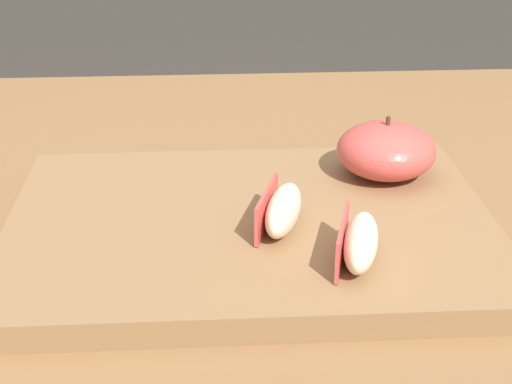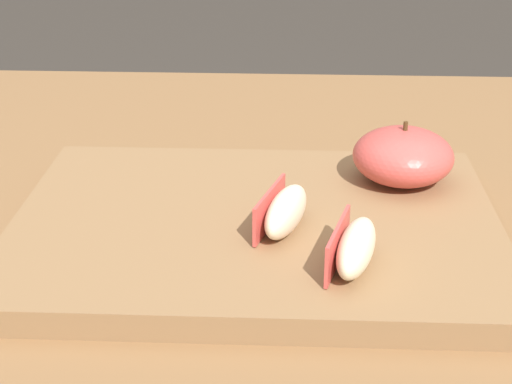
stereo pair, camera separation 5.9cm
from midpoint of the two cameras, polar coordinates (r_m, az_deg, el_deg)
The scene contains 5 objects.
dining_table at distance 0.71m, azimuth -5.15°, elevation -9.23°, with size 1.32×0.77×0.75m.
cutting_board at distance 0.60m, azimuth -2.80°, elevation -2.64°, with size 0.36×0.27×0.02m.
apple_half_skin_up at distance 0.66m, azimuth 7.04°, elevation 2.90°, with size 0.08×0.08×0.05m.
apple_wedge_back at distance 0.57m, azimuth -0.68°, elevation -1.33°, with size 0.04×0.07×0.03m.
apple_wedge_middle at distance 0.53m, azimuth 4.61°, elevation -3.63°, with size 0.04×0.07×0.03m.
Camera 1 is at (-0.00, -0.59, 1.04)m, focal length 56.53 mm.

